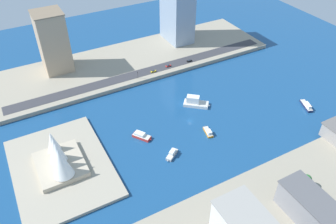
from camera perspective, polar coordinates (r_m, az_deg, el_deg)
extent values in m
plane|color=navy|center=(236.08, 3.74, -1.49)|extent=(440.00, 440.00, 0.00)
cube|color=#9E937F|center=(189.17, 19.31, -17.15)|extent=(70.00, 240.00, 3.19)
cube|color=#9E937F|center=(303.31, -5.54, 8.71)|extent=(70.00, 240.00, 3.19)
cube|color=#A89E89|center=(212.62, -17.65, -8.93)|extent=(76.26, 54.77, 2.00)
cube|color=#38383D|center=(283.51, -3.57, 6.92)|extent=(10.98, 228.00, 0.15)
cube|color=#999EA3|center=(210.13, 0.68, -7.26)|extent=(9.02, 10.68, 1.78)
cone|color=#999EA3|center=(206.59, -0.02, -8.28)|extent=(2.23, 2.23, 1.60)
cube|color=white|center=(209.09, 0.75, -6.79)|extent=(5.11, 5.64, 2.12)
cube|color=beige|center=(209.46, 0.68, -7.08)|extent=(8.65, 10.25, 0.10)
cube|color=#1E284C|center=(267.74, 22.38, 0.96)|extent=(14.70, 8.58, 1.68)
cone|color=#1E284C|center=(272.94, 21.71, 1.93)|extent=(1.95, 1.95, 1.51)
cube|color=white|center=(265.37, 22.65, 1.06)|extent=(7.67, 4.84, 2.28)
cube|color=beige|center=(267.24, 22.43, 1.11)|extent=(14.11, 8.24, 0.10)
cube|color=silver|center=(249.71, 4.78, 1.35)|extent=(17.54, 18.86, 2.33)
cone|color=silver|center=(249.19, 6.98, 1.09)|extent=(2.95, 2.95, 2.10)
cube|color=white|center=(247.58, 4.26, 2.14)|extent=(9.65, 10.19, 5.46)
cube|color=beige|center=(248.99, 4.79, 1.58)|extent=(16.84, 18.11, 0.10)
cube|color=orange|center=(227.14, 6.80, -3.41)|extent=(11.07, 5.68, 1.39)
cone|color=orange|center=(231.00, 6.29, -2.51)|extent=(1.49, 1.49, 1.25)
cube|color=white|center=(224.77, 7.00, -3.38)|extent=(4.96, 3.57, 2.04)
cube|color=beige|center=(226.64, 6.81, -3.27)|extent=(10.62, 5.45, 0.10)
cube|color=red|center=(222.57, -4.47, -4.17)|extent=(12.77, 10.88, 1.99)
cone|color=red|center=(220.00, -2.99, -4.71)|extent=(2.49, 2.49, 1.79)
cube|color=white|center=(221.88, -4.81, -3.70)|extent=(7.70, 7.02, 1.75)
cube|color=beige|center=(221.87, -4.49, -3.97)|extent=(12.26, 10.45, 0.10)
cube|color=#9D9992|center=(134.44, 13.61, -17.17)|extent=(26.71, 16.68, 0.80)
cube|color=tan|center=(289.68, -18.90, 11.10)|extent=(22.19, 21.82, 48.90)
cube|color=#7C6B55|center=(279.96, -19.97, 15.59)|extent=(23.08, 22.69, 0.80)
cube|color=gray|center=(186.72, 22.96, -14.87)|extent=(32.22, 15.20, 14.60)
cube|color=#59595C|center=(180.98, 23.57, -13.39)|extent=(33.51, 15.81, 0.80)
cylinder|color=black|center=(298.42, 3.83, 8.74)|extent=(0.27, 0.65, 0.64)
cylinder|color=black|center=(297.25, 3.98, 8.60)|extent=(0.27, 0.65, 0.64)
cylinder|color=black|center=(296.99, 3.28, 8.60)|extent=(0.27, 0.65, 0.64)
cylinder|color=black|center=(295.81, 3.42, 8.47)|extent=(0.27, 0.65, 0.64)
cube|color=black|center=(296.97, 3.63, 8.65)|extent=(1.95, 4.72, 0.78)
cube|color=#262D38|center=(296.56, 3.59, 8.75)|extent=(1.66, 2.66, 0.48)
cylinder|color=black|center=(283.01, -2.28, 7.00)|extent=(0.27, 0.65, 0.64)
cylinder|color=black|center=(281.84, -2.15, 6.86)|extent=(0.27, 0.65, 0.64)
cylinder|color=black|center=(281.96, -2.84, 6.85)|extent=(0.27, 0.65, 0.64)
cylinder|color=black|center=(280.79, -2.71, 6.71)|extent=(0.27, 0.65, 0.64)
cube|color=yellow|center=(281.73, -2.50, 6.91)|extent=(1.83, 4.40, 0.82)
cube|color=#262D38|center=(281.32, -2.54, 7.01)|extent=(1.57, 2.48, 0.48)
cylinder|color=black|center=(290.65, 0.23, 7.95)|extent=(0.27, 0.65, 0.64)
cylinder|color=black|center=(289.35, 0.42, 7.80)|extent=(0.27, 0.65, 0.64)
cylinder|color=black|center=(289.23, -0.32, 7.78)|extent=(0.27, 0.65, 0.64)
cylinder|color=black|center=(287.93, -0.14, 7.63)|extent=(0.27, 0.65, 0.64)
cube|color=red|center=(289.15, 0.05, 7.83)|extent=(2.14, 4.67, 0.73)
cube|color=#262D38|center=(288.70, 0.01, 7.94)|extent=(1.83, 2.64, 0.65)
cylinder|color=black|center=(273.15, -5.16, 6.15)|extent=(0.18, 0.18, 5.50)
cube|color=black|center=(271.43, -5.20, 6.73)|extent=(0.36, 0.36, 1.00)
sphere|color=red|center=(271.24, -5.21, 6.79)|extent=(0.24, 0.24, 0.24)
sphere|color=yellow|center=(271.43, -5.20, 6.73)|extent=(0.24, 0.24, 0.24)
sphere|color=green|center=(271.61, -5.20, 6.67)|extent=(0.24, 0.24, 0.24)
cube|color=#BCAD93|center=(210.86, -17.78, -8.47)|extent=(31.80, 26.97, 3.00)
cone|color=white|center=(196.81, -17.70, -8.16)|extent=(13.74, 11.56, 19.39)
cone|color=white|center=(201.62, -18.12, -7.05)|extent=(11.12, 8.43, 18.51)
cone|color=white|center=(206.49, -18.50, -6.07)|extent=(11.90, 10.14, 17.30)
cone|color=white|center=(214.59, -19.02, -4.76)|extent=(9.79, 8.03, 14.22)
cylinder|color=brown|center=(203.72, 22.20, -11.26)|extent=(0.50, 0.50, 3.91)
sphere|color=#2D7233|center=(200.78, 22.48, -10.49)|extent=(5.41, 5.41, 5.41)
cylinder|color=brown|center=(195.56, 21.69, -13.73)|extent=(0.50, 0.50, 4.04)
sphere|color=#2D7233|center=(192.42, 21.98, -12.95)|extent=(5.51, 5.51, 5.51)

